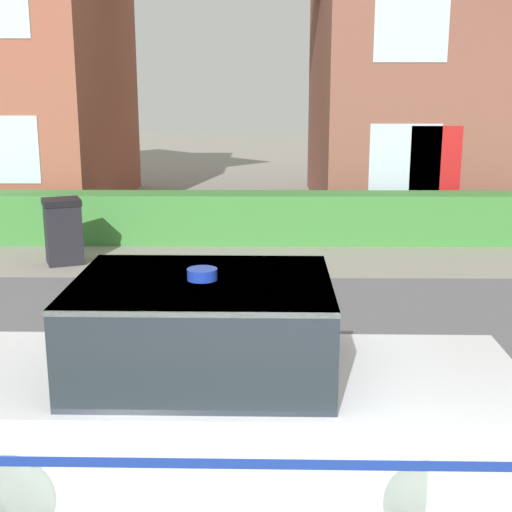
% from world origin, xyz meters
% --- Properties ---
extents(road_strip, '(28.00, 6.69, 0.01)m').
position_xyz_m(road_strip, '(0.00, 4.27, 0.01)').
color(road_strip, '#5B5B60').
rests_on(road_strip, ground).
extents(garden_hedge, '(11.45, 0.77, 0.92)m').
position_xyz_m(garden_hedge, '(-0.66, 10.19, 0.46)').
color(garden_hedge, '#3D7F38').
rests_on(garden_hedge, ground).
extents(police_car, '(4.42, 1.69, 1.63)m').
position_xyz_m(police_car, '(-0.71, 2.04, 0.71)').
color(police_car, black).
rests_on(police_car, road_strip).
extents(house_right, '(6.98, 6.81, 7.36)m').
position_xyz_m(house_right, '(4.22, 14.37, 3.75)').
color(house_right, brown).
rests_on(house_right, ground).
extents(wheelie_bin, '(0.75, 0.73, 1.08)m').
position_xyz_m(wheelie_bin, '(-3.68, 8.56, 0.54)').
color(wheelie_bin, black).
rests_on(wheelie_bin, ground).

